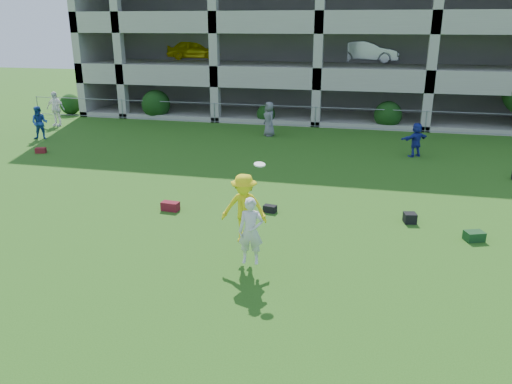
% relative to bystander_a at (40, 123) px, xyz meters
% --- Properties ---
extents(ground, '(100.00, 100.00, 0.00)m').
position_rel_bystander_a_xyz_m(ground, '(13.29, -12.72, -0.84)').
color(ground, '#235114').
rests_on(ground, ground).
extents(bystander_a, '(0.96, 0.84, 1.68)m').
position_rel_bystander_a_xyz_m(bystander_a, '(0.00, 0.00, 0.00)').
color(bystander_a, navy).
rests_on(bystander_a, ground).
extents(bystander_b, '(1.16, 0.51, 1.96)m').
position_rel_bystander_a_xyz_m(bystander_b, '(-1.32, 3.32, 0.14)').
color(bystander_b, white).
rests_on(bystander_b, ground).
extents(bystander_c, '(0.97, 1.04, 1.78)m').
position_rel_bystander_a_xyz_m(bystander_c, '(11.19, 3.50, 0.05)').
color(bystander_c, slate).
rests_on(bystander_c, ground).
extents(bystander_d, '(1.38, 1.23, 1.52)m').
position_rel_bystander_a_xyz_m(bystander_d, '(18.41, 0.76, -0.08)').
color(bystander_d, '#212E97').
rests_on(bystander_d, ground).
extents(bag_red_a, '(0.57, 0.34, 0.28)m').
position_rel_bystander_a_xyz_m(bag_red_a, '(10.42, -8.09, -0.70)').
color(bag_red_a, maroon).
rests_on(bag_red_a, ground).
extents(bag_black_b, '(0.44, 0.32, 0.22)m').
position_rel_bystander_a_xyz_m(bag_black_b, '(13.53, -7.51, -0.73)').
color(bag_black_b, black).
rests_on(bag_black_b, ground).
extents(bag_green_c, '(0.59, 0.51, 0.26)m').
position_rel_bystander_a_xyz_m(bag_green_c, '(19.42, -8.35, -0.71)').
color(bag_green_c, '#13361A').
rests_on(bag_green_c, ground).
extents(crate_d, '(0.41, 0.41, 0.30)m').
position_rel_bystander_a_xyz_m(crate_d, '(17.77, -7.42, -0.69)').
color(crate_d, black).
rests_on(crate_d, ground).
extents(bag_red_f, '(0.52, 0.41, 0.24)m').
position_rel_bystander_a_xyz_m(bag_red_f, '(1.76, -2.54, -0.72)').
color(bag_red_f, '#611B10').
rests_on(bag_red_f, ground).
extents(frisbee_contest, '(1.22, 1.27, 2.27)m').
position_rel_bystander_a_xyz_m(frisbee_contest, '(13.67, -11.10, 0.48)').
color(frisbee_contest, yellow).
rests_on(frisbee_contest, ground).
extents(parking_garage, '(30.00, 14.00, 12.00)m').
position_rel_bystander_a_xyz_m(parking_garage, '(13.28, 14.98, 5.17)').
color(parking_garage, '#9E998C').
rests_on(parking_garage, ground).
extents(fence, '(36.06, 0.06, 1.20)m').
position_rel_bystander_a_xyz_m(fence, '(13.29, 6.28, -0.23)').
color(fence, gray).
rests_on(fence, ground).
extents(shrub_row, '(34.38, 2.52, 3.50)m').
position_rel_bystander_a_xyz_m(shrub_row, '(17.88, 6.98, 0.67)').
color(shrub_row, '#163D11').
rests_on(shrub_row, ground).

